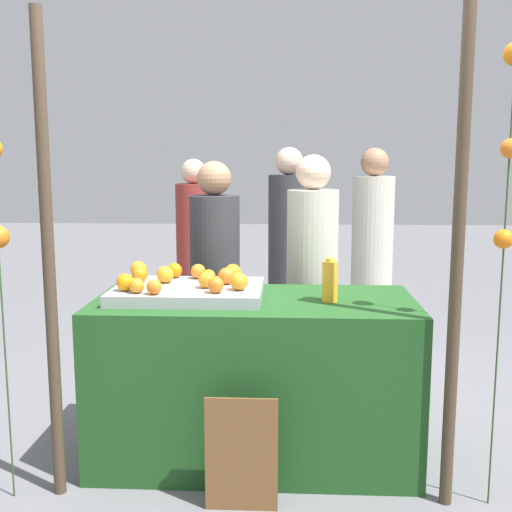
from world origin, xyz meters
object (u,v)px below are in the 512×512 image
object	(u,v)px
vendor_left	(215,294)
orange_0	(165,274)
juice_bottle	(330,281)
vendor_right	(312,291)
orange_1	(154,287)
chalkboard_sign	(241,455)
stall_counter	(255,378)

from	to	relation	value
vendor_left	orange_0	bearing A→B (deg)	-108.03
juice_bottle	vendor_left	size ratio (longest dim) A/B	0.14
orange_0	juice_bottle	bearing A→B (deg)	-8.76
orange_0	vendor_right	xyz separation A→B (m)	(0.81, 0.64, -0.22)
orange_1	chalkboard_sign	world-z (taller)	orange_1
stall_counter	orange_0	xyz separation A→B (m)	(-0.48, 0.09, 0.53)
vendor_right	vendor_left	bearing A→B (deg)	-176.31
orange_1	chalkboard_sign	distance (m)	0.89
vendor_right	chalkboard_sign	bearing A→B (deg)	-105.74
juice_bottle	vendor_left	xyz separation A→B (m)	(-0.67, 0.74, -0.24)
orange_1	vendor_left	distance (m)	0.94
orange_1	vendor_right	xyz separation A→B (m)	(0.80, 0.93, -0.21)
orange_0	vendor_left	xyz separation A→B (m)	(0.20, 0.60, -0.24)
stall_counter	orange_1	size ratio (longest dim) A/B	22.08
orange_0	vendor_left	size ratio (longest dim) A/B	0.06
orange_1	orange_0	bearing A→B (deg)	90.44
stall_counter	vendor_right	size ratio (longest dim) A/B	1.03
orange_0	juice_bottle	xyz separation A→B (m)	(0.87, -0.13, -0.00)
orange_0	orange_1	bearing A→B (deg)	-89.56
orange_0	juice_bottle	world-z (taller)	juice_bottle
juice_bottle	vendor_right	distance (m)	0.81
vendor_left	vendor_right	bearing A→B (deg)	3.69
vendor_right	juice_bottle	bearing A→B (deg)	-85.62
chalkboard_sign	vendor_right	distance (m)	1.40
orange_0	juice_bottle	size ratio (longest dim) A/B	0.41
chalkboard_sign	orange_1	bearing A→B (deg)	143.67
orange_0	vendor_right	bearing A→B (deg)	38.54
orange_0	vendor_right	size ratio (longest dim) A/B	0.06
orange_0	stall_counter	bearing A→B (deg)	-10.85
orange_1	vendor_right	bearing A→B (deg)	49.15
vendor_left	vendor_right	distance (m)	0.61
orange_1	vendor_right	size ratio (longest dim) A/B	0.05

